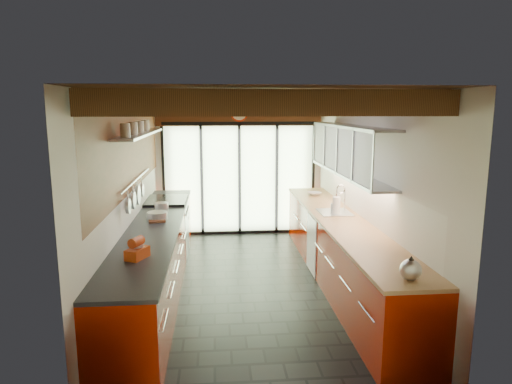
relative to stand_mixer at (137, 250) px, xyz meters
The scene contains 18 objects.
ground 2.17m from the stand_mixer, 48.52° to the left, with size 5.50×5.50×0.00m, color black.
room_shell 2.02m from the stand_mixer, 48.52° to the left, with size 5.50×5.50×5.50m.
ceiling_beams 2.65m from the stand_mixer, 55.02° to the left, with size 3.14×5.06×4.90m.
glass_door 4.37m from the stand_mixer, 72.91° to the left, with size 2.95×0.10×2.90m.
left_counter 1.54m from the stand_mixer, 90.20° to the left, with size 0.68×5.00×0.92m.
range_stove 2.94m from the stand_mixer, 90.10° to the left, with size 0.66×0.90×0.97m.
right_counter 2.97m from the stand_mixer, 29.47° to the left, with size 0.68×5.00×0.92m.
sink_assembly 3.15m from the stand_mixer, 35.68° to the left, with size 0.45×0.52×0.43m.
upper_cabinets_right 3.32m from the stand_mixer, 32.74° to the left, with size 0.34×3.00×3.00m.
left_wall_fixtures 1.81m from the stand_mixer, 97.06° to the left, with size 0.28×2.60×0.96m.
stand_mixer is the anchor object (origin of this frame).
pot_large 2.18m from the stand_mixer, 90.00° to the left, with size 0.20×0.20×0.13m, color silver.
pot_small 1.65m from the stand_mixer, 90.00° to the left, with size 0.28×0.28×0.11m, color silver.
cutting_board 1.60m from the stand_mixer, 90.00° to the left, with size 0.22×0.31×0.03m, color brown.
kettle 2.67m from the stand_mixer, 17.75° to the right, with size 0.24×0.27×0.23m.
paper_towel 3.08m from the stand_mixer, 34.33° to the left, with size 0.14×0.14×0.31m.
soap_bottle 3.15m from the stand_mixer, 36.35° to the left, with size 0.09×0.09×0.20m, color silver.
bowl 4.09m from the stand_mixer, 51.59° to the left, with size 0.24×0.24×0.06m, color silver.
Camera 1 is at (-0.46, -6.00, 2.44)m, focal length 32.00 mm.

